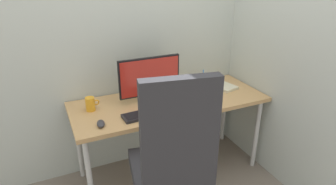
# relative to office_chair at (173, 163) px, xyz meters

# --- Properties ---
(ground_plane) EXTENTS (8.00, 8.00, 0.00)m
(ground_plane) POSITION_rel_office_chair_xyz_m (0.29, 0.68, -0.63)
(ground_plane) COLOR slate
(wall_back) EXTENTS (2.86, 0.04, 2.80)m
(wall_back) POSITION_rel_office_chair_xyz_m (0.29, 1.02, 0.77)
(wall_back) COLOR #B7C1BC
(wall_back) RESTS_ON ground_plane
(wall_side_right) EXTENTS (0.04, 1.89, 2.80)m
(wall_side_right) POSITION_rel_office_chair_xyz_m (1.12, 0.50, 0.77)
(wall_side_right) COLOR #B7C1BC
(wall_side_right) RESTS_ON ground_plane
(desk) EXTENTS (1.59, 0.62, 0.71)m
(desk) POSITION_rel_office_chair_xyz_m (0.29, 0.68, 0.02)
(desk) COLOR tan
(desk) RESTS_ON ground_plane
(office_chair) EXTENTS (0.57, 0.63, 1.24)m
(office_chair) POSITION_rel_office_chair_xyz_m (0.00, 0.00, 0.00)
(office_chair) COLOR black
(office_chair) RESTS_ON ground_plane
(monitor) EXTENTS (0.51, 0.14, 0.37)m
(monitor) POSITION_rel_office_chair_xyz_m (0.14, 0.74, 0.27)
(monitor) COLOR black
(monitor) RESTS_ON desk
(keyboard) EXTENTS (0.39, 0.15, 0.02)m
(keyboard) POSITION_rel_office_chair_xyz_m (0.04, 0.51, 0.09)
(keyboard) COLOR black
(keyboard) RESTS_ON desk
(mouse) EXTENTS (0.07, 0.11, 0.03)m
(mouse) POSITION_rel_office_chair_xyz_m (-0.32, 0.49, 0.10)
(mouse) COLOR #333338
(mouse) RESTS_ON desk
(pen_holder) EXTENTS (0.09, 0.09, 0.17)m
(pen_holder) POSITION_rel_office_chair_xyz_m (0.68, 0.79, 0.12)
(pen_holder) COLOR slate
(pen_holder) RESTS_ON desk
(notebook) EXTENTS (0.19, 0.20, 0.02)m
(notebook) POSITION_rel_office_chair_xyz_m (0.86, 0.70, 0.09)
(notebook) COLOR beige
(notebook) RESTS_ON desk
(coffee_mug) EXTENTS (0.11, 0.07, 0.11)m
(coffee_mug) POSITION_rel_office_chair_xyz_m (-0.33, 0.76, 0.13)
(coffee_mug) COLOR orange
(coffee_mug) RESTS_ON desk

